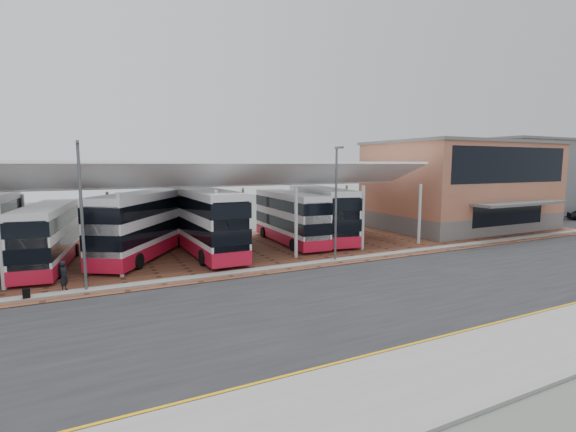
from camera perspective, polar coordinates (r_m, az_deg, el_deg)
name	(u,v)px	position (r m, az deg, el deg)	size (l,w,h in m)	color
ground	(367,288)	(23.98, 10.72, -9.67)	(140.00, 140.00, 0.00)	#4F534D
road	(378,293)	(23.23, 12.24, -10.24)	(120.00, 14.00, 0.02)	black
forecourt	(292,245)	(35.73, 0.57, -3.94)	(72.00, 16.00, 0.06)	brown
sidewalk	(518,351)	(18.11, 28.96, -15.87)	(120.00, 4.00, 0.14)	gray
north_kerb	(311,263)	(28.95, 3.22, -6.50)	(120.00, 0.80, 0.14)	gray
yellow_line_near	(472,333)	(19.21, 23.88, -14.39)	(120.00, 0.12, 0.01)	#E4A007
yellow_line_far	(466,330)	(19.39, 23.18, -14.16)	(120.00, 0.12, 0.01)	#E4A007
canopy	(195,178)	(33.14, -12.62, 5.07)	(37.00, 11.63, 7.07)	silver
terminal	(460,185)	(49.07, 22.48, 3.98)	(18.40, 14.40, 9.25)	#64615E
warehouse	(521,175)	(75.05, 29.26, 4.88)	(30.50, 20.50, 10.25)	slate
lamp_west	(82,212)	(24.59, -26.39, 0.50)	(0.16, 0.90, 8.07)	#52565A
lamp_east	(336,200)	(29.36, 6.60, 2.15)	(0.16, 0.90, 8.07)	#52565A
bus_1	(48,237)	(31.68, -29.99, -2.48)	(3.72, 10.29, 4.15)	white
bus_2	(143,225)	(32.49, -19.17, -1.15)	(8.50, 11.19, 4.77)	white
bus_3	(206,222)	(32.46, -11.21, -0.77)	(3.12, 11.96, 4.92)	white
bus_4	(290,218)	(36.20, 0.25, -0.25)	(3.10, 10.77, 4.39)	white
bus_5	(321,214)	(38.03, 4.50, 0.32)	(4.66, 11.69, 4.70)	white
pedestrian	(64,276)	(25.71, -28.27, -7.23)	(0.60, 0.39, 1.64)	black
suitcase	(26,294)	(25.20, -32.16, -9.02)	(0.33, 0.24, 0.57)	black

